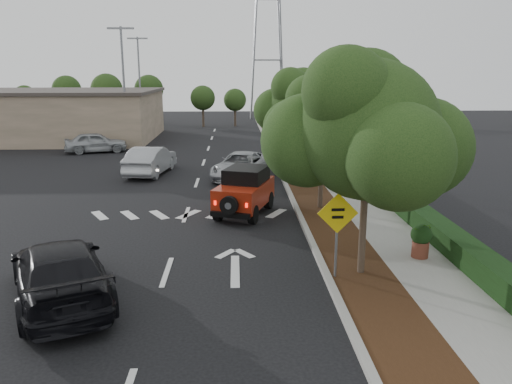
{
  "coord_description": "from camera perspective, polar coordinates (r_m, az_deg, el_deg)",
  "views": [
    {
      "loc": [
        2.04,
        -13.72,
        5.72
      ],
      "look_at": [
        2.74,
        3.0,
        1.65
      ],
      "focal_mm": 35.0,
      "sensor_mm": 36.0,
      "label": 1
    }
  ],
  "objects": [
    {
      "name": "black_suv_oncoming",
      "position": [
        13.72,
        -21.51,
        -8.45
      ],
      "size": [
        4.16,
        5.77,
        1.55
      ],
      "primitive_type": "imported",
      "rotation": [
        0.0,
        0.0,
        3.56
      ],
      "color": "black",
      "rests_on": "ground"
    },
    {
      "name": "ground",
      "position": [
        15.0,
        -10.16,
        -8.97
      ],
      "size": [
        120.0,
        120.0,
        0.0
      ],
      "primitive_type": "plane",
      "color": "black",
      "rests_on": "ground"
    },
    {
      "name": "sidewalk",
      "position": [
        26.89,
        9.37,
        1.33
      ],
      "size": [
        2.0,
        70.0,
        0.12
      ],
      "primitive_type": "cube",
      "color": "gray",
      "rests_on": "ground"
    },
    {
      "name": "street_tree_mid",
      "position": [
        21.31,
        7.31,
        -2.02
      ],
      "size": [
        3.2,
        3.2,
        5.32
      ],
      "primitive_type": null,
      "color": "black",
      "rests_on": "ground"
    },
    {
      "name": "terracotta_planter",
      "position": [
        16.16,
        18.34,
        -4.96
      ],
      "size": [
        0.64,
        0.64,
        1.12
      ],
      "rotation": [
        0.0,
        0.0,
        0.04
      ],
      "color": "brown",
      "rests_on": "ground"
    },
    {
      "name": "curb",
      "position": [
        26.45,
        3.21,
        1.32
      ],
      "size": [
        0.2,
        70.0,
        0.15
      ],
      "primitive_type": "cube",
      "color": "#9E9B93",
      "rests_on": "ground"
    },
    {
      "name": "silver_sedan_oncoming",
      "position": [
        28.95,
        -11.95,
        3.57
      ],
      "size": [
        2.44,
        5.04,
        1.59
      ],
      "primitive_type": "imported",
      "rotation": [
        0.0,
        0.0,
        2.98
      ],
      "color": "#9EA0A6",
      "rests_on": "ground"
    },
    {
      "name": "hedge",
      "position": [
        27.14,
        12.29,
        2.04
      ],
      "size": [
        0.8,
        70.0,
        0.8
      ],
      "primitive_type": "cube",
      "color": "black",
      "rests_on": "ground"
    },
    {
      "name": "speed_hump_sign",
      "position": [
        13.8,
        9.27,
        -3.6
      ],
      "size": [
        1.13,
        0.1,
        2.41
      ],
      "rotation": [
        0.0,
        0.0,
        0.02
      ],
      "color": "slate",
      "rests_on": "ground"
    },
    {
      "name": "parked_suv",
      "position": [
        37.8,
        -17.83,
        5.43
      ],
      "size": [
        4.63,
        2.87,
        1.47
      ],
      "primitive_type": "imported",
      "rotation": [
        0.0,
        0.0,
        1.85
      ],
      "color": "#A1A5A9",
      "rests_on": "ground"
    },
    {
      "name": "silver_suv_ahead",
      "position": [
        27.22,
        -1.7,
        3.03
      ],
      "size": [
        3.72,
        5.51,
        1.4
      ],
      "primitive_type": "imported",
      "rotation": [
        0.0,
        0.0,
        -0.3
      ],
      "color": "#A5A8AD",
      "rests_on": "ground"
    },
    {
      "name": "street_tree_far",
      "position": [
        27.55,
        5.07,
        1.63
      ],
      "size": [
        3.4,
        3.4,
        5.62
      ],
      "primitive_type": null,
      "color": "black",
      "rests_on": "ground"
    },
    {
      "name": "street_tree_near",
      "position": [
        14.84,
        11.84,
        -9.32
      ],
      "size": [
        3.8,
        3.8,
        5.92
      ],
      "primitive_type": null,
      "color": "black",
      "rests_on": "ground"
    },
    {
      "name": "light_pole_a",
      "position": [
        41.03,
        -14.46,
        5.21
      ],
      "size": [
        2.0,
        0.22,
        9.0
      ],
      "primitive_type": null,
      "color": "slate",
      "rests_on": "ground"
    },
    {
      "name": "transmission_tower",
      "position": [
        62.11,
        1.27,
        8.37
      ],
      "size": [
        7.0,
        4.0,
        28.0
      ],
      "primitive_type": null,
      "color": "slate",
      "rests_on": "ground"
    },
    {
      "name": "planting_strip",
      "position": [
        26.57,
        5.35,
        1.3
      ],
      "size": [
        1.8,
        70.0,
        0.12
      ],
      "primitive_type": "cube",
      "color": "black",
      "rests_on": "ground"
    },
    {
      "name": "light_pole_b",
      "position": [
        52.9,
        -12.88,
        7.11
      ],
      "size": [
        2.0,
        0.22,
        9.0
      ],
      "primitive_type": null,
      "color": "slate",
      "rests_on": "ground"
    },
    {
      "name": "red_jeep",
      "position": [
        20.41,
        -1.18,
        0.19
      ],
      "size": [
        2.65,
        3.88,
        1.9
      ],
      "rotation": [
        0.0,
        0.0,
        -0.33
      ],
      "color": "black",
      "rests_on": "ground"
    },
    {
      "name": "commercial_building",
      "position": [
        47.44,
        -25.0,
        7.9
      ],
      "size": [
        22.0,
        12.0,
        4.0
      ],
      "primitive_type": "cube",
      "color": "#7C6D55",
      "rests_on": "ground"
    }
  ]
}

